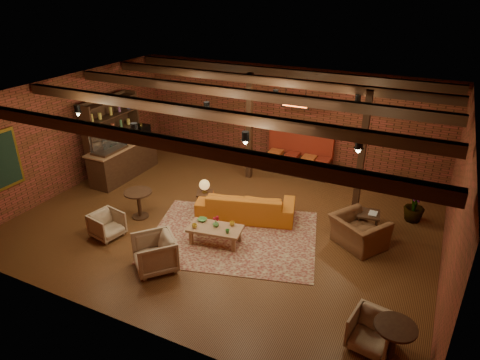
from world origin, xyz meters
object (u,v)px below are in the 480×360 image
at_px(armchair_a, 107,224).
at_px(round_table_right, 393,338).
at_px(side_table_book, 369,215).
at_px(side_table_lamp, 205,187).
at_px(armchair_right, 359,227).
at_px(armchair_b, 155,252).
at_px(sofa, 246,205).
at_px(plant_tall, 421,172).
at_px(coffee_table, 215,229).
at_px(round_table_left, 139,200).
at_px(armchair_far, 372,330).

xyz_separation_m(armchair_a, round_table_right, (6.61, -0.91, 0.17)).
distance_m(armchair_a, round_table_right, 6.67).
bearing_deg(side_table_book, side_table_lamp, -170.71).
height_order(side_table_lamp, side_table_book, side_table_lamp).
bearing_deg(armchair_right, armchair_b, 69.68).
xyz_separation_m(sofa, plant_tall, (3.88, 1.71, 0.99)).
distance_m(sofa, side_table_lamp, 1.19).
bearing_deg(coffee_table, plant_tall, 37.52).
relative_size(round_table_left, armchair_b, 0.86).
height_order(round_table_left, armchair_a, round_table_left).
height_order(round_table_left, round_table_right, round_table_right).
relative_size(armchair_a, round_table_right, 0.88).
bearing_deg(armchair_a, round_table_right, -87.14).
distance_m(sofa, armchair_far, 4.73).
xyz_separation_m(round_table_left, armchair_right, (5.31, 1.14, -0.01)).
relative_size(round_table_left, plant_tall, 0.27).
relative_size(side_table_book, armchair_far, 0.86).
xyz_separation_m(side_table_lamp, armchair_right, (4.00, 0.07, -0.18)).
relative_size(armchair_a, armchair_right, 0.61).
height_order(armchair_a, side_table_book, armchair_a).
distance_m(sofa, round_table_left, 2.73).
bearing_deg(side_table_book, coffee_table, -147.86).
bearing_deg(plant_tall, armchair_far, -92.33).
bearing_deg(side_table_lamp, round_table_left, -140.86).
bearing_deg(side_table_lamp, round_table_right, -30.49).
distance_m(armchair_b, armchair_far, 4.50).
distance_m(side_table_book, plant_tall, 1.69).
relative_size(side_table_lamp, armchair_right, 0.78).
height_order(armchair_a, round_table_right, round_table_right).
xyz_separation_m(coffee_table, side_table_lamp, (-1.00, 1.27, 0.29)).
relative_size(sofa, armchair_a, 3.62).
height_order(round_table_left, plant_tall, plant_tall).
bearing_deg(side_table_lamp, armchair_a, -123.88).
xyz_separation_m(round_table_left, plant_tall, (6.33, 2.89, 0.85)).
relative_size(round_table_left, round_table_right, 0.95).
bearing_deg(sofa, side_table_book, 174.33).
distance_m(side_table_lamp, plant_tall, 5.38).
bearing_deg(armchair_right, side_table_book, -65.71).
distance_m(sofa, plant_tall, 4.35).
relative_size(coffee_table, armchair_right, 1.18).
height_order(coffee_table, round_table_left, round_table_left).
bearing_deg(plant_tall, armchair_a, -148.52).
distance_m(sofa, side_table_book, 3.00).
bearing_deg(coffee_table, round_table_left, 175.07).
bearing_deg(round_table_right, armchair_far, 150.06).
bearing_deg(plant_tall, armchair_right, -120.40).
relative_size(armchair_b, side_table_book, 1.41).
relative_size(coffee_table, side_table_book, 2.20).
height_order(coffee_table, side_table_book, coffee_table).
distance_m(armchair_right, plant_tall, 2.20).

